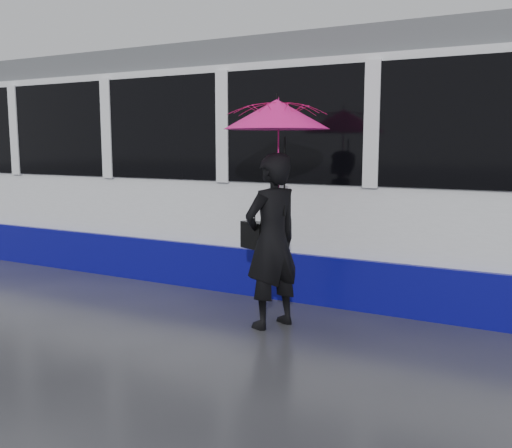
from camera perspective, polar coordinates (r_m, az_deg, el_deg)
The scene contains 6 objects.
ground at distance 6.40m, azimuth -3.71°, elevation -10.05°, with size 90.00×90.00×0.00m, color #2A2B30.
rails at distance 8.54m, azimuth 5.29°, elevation -5.38°, with size 34.00×1.51×0.02m.
tram at distance 9.41m, azimuth -7.17°, elevation 5.85°, with size 26.00×2.56×3.35m.
woman at distance 6.13m, azimuth 1.60°, elevation -1.73°, with size 0.69×0.45×1.89m, color black.
umbrella at distance 6.02m, azimuth 2.07°, elevation 8.86°, with size 1.46×1.46×1.28m.
handbag at distance 6.24m, azimuth -0.12°, elevation -1.13°, with size 0.37×0.27×0.47m.
Camera 1 is at (3.25, -5.15, 1.99)m, focal length 40.00 mm.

